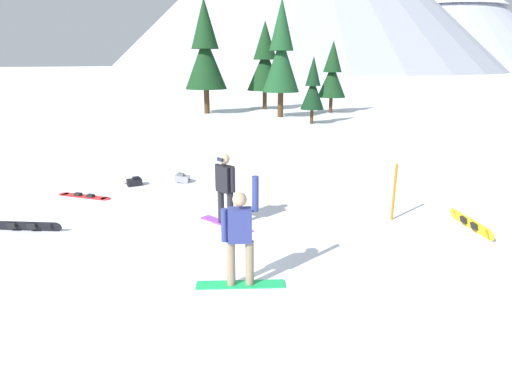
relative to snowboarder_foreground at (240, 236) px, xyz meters
name	(u,v)px	position (x,y,z in m)	size (l,w,h in m)	color
ground_plane	(167,251)	(-2.08, 0.46, -0.92)	(800.00, 800.00, 0.00)	white
snowboarder_foreground	(240,236)	(0.00, 0.00, 0.00)	(1.46, 1.06, 1.96)	#19B259
snowboarder_midground	(225,188)	(-1.84, 2.31, -0.01)	(1.61, 0.63, 1.73)	#993FD8
loose_snowboard_far_spare	(470,223)	(3.26, 4.91, -0.78)	(1.08, 1.41, 0.28)	yellow
loose_snowboard_near_right	(23,226)	(-5.68, -0.36, -0.79)	(1.72, 0.90, 0.25)	black
loose_snowboard_near_left	(84,196)	(-6.66, 2.15, -0.90)	(1.76, 0.61, 0.09)	red
backpack_black	(135,182)	(-6.28, 3.77, -0.81)	(0.51, 0.55, 0.27)	black
backpack_grey	(182,178)	(-5.20, 4.80, -0.78)	(0.56, 0.49, 0.31)	gray
trail_marker_pole	(394,192)	(1.53, 4.65, -0.22)	(0.06, 0.06, 1.41)	orange
pine_tree_broad	(332,74)	(-8.18, 26.57, 2.00)	(2.16, 2.16, 5.35)	#472D19
pine_tree_slender	(205,52)	(-16.28, 21.46, 3.59)	(3.13, 3.13, 8.29)	#472D19
pine_tree_leaning	(313,87)	(-7.00, 19.95, 1.33)	(1.48, 1.48, 4.14)	#472D19
pine_tree_young	(265,62)	(-13.94, 26.43, 2.89)	(2.94, 2.94, 6.99)	#472D19
pine_tree_tall	(281,54)	(-10.34, 22.18, 3.41)	(2.59, 2.59, 7.96)	#472D19
peak_north_spur	(446,17)	(-29.94, 256.40, 26.03)	(129.69, 129.69, 51.58)	#9EA3B2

